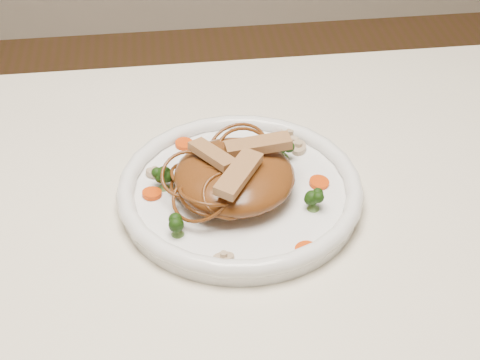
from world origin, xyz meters
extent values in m
cube|color=white|center=(0.00, 0.00, 0.73)|extent=(1.20, 0.80, 0.04)
cylinder|color=brown|center=(0.54, 0.34, 0.35)|extent=(0.06, 0.06, 0.71)
cylinder|color=white|center=(0.07, 0.08, 0.76)|extent=(0.34, 0.34, 0.02)
ellipsoid|color=brown|center=(0.06, 0.07, 0.79)|extent=(0.17, 0.17, 0.04)
cube|color=tan|center=(0.09, 0.09, 0.82)|extent=(0.07, 0.03, 0.01)
cube|color=tan|center=(0.04, 0.08, 0.82)|extent=(0.05, 0.06, 0.01)
cube|color=tan|center=(0.06, 0.04, 0.82)|extent=(0.06, 0.07, 0.01)
cylinder|color=#E94108|center=(0.13, 0.17, 0.77)|extent=(0.02, 0.02, 0.00)
cylinder|color=#E94108|center=(-0.03, 0.08, 0.77)|extent=(0.02, 0.02, 0.00)
cylinder|color=#E94108|center=(0.16, 0.07, 0.77)|extent=(0.03, 0.03, 0.00)
cylinder|color=#E94108|center=(0.01, 0.17, 0.77)|extent=(0.03, 0.03, 0.00)
cylinder|color=#E94108|center=(0.12, -0.03, 0.77)|extent=(0.02, 0.02, 0.00)
cylinder|color=beige|center=(0.04, -0.03, 0.77)|extent=(0.02, 0.02, 0.01)
cylinder|color=beige|center=(0.15, 0.14, 0.77)|extent=(0.03, 0.03, 0.01)
cylinder|color=beige|center=(-0.03, 0.11, 0.77)|extent=(0.03, 0.03, 0.01)
cylinder|color=beige|center=(0.14, 0.17, 0.77)|extent=(0.04, 0.04, 0.01)
camera|label=1|loc=(-0.01, -0.54, 1.28)|focal=53.45mm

